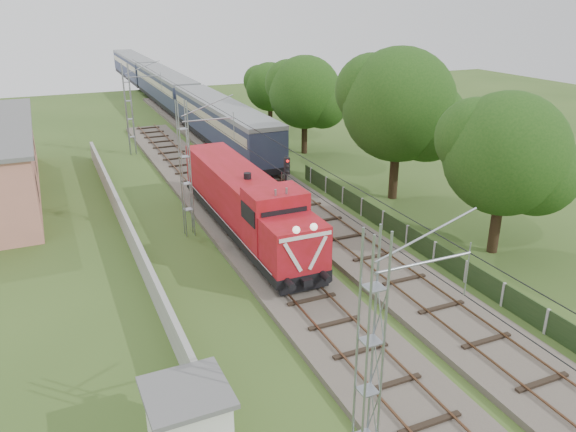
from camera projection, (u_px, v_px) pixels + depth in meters
name	position (u px, v px, depth m)	size (l,w,h in m)	color
ground	(327.00, 322.00, 24.50)	(140.00, 140.00, 0.00)	#334C1C
track_main	(267.00, 256.00, 30.40)	(4.20, 70.00, 0.45)	#6B6054
track_side	(265.00, 178.00, 43.35)	(4.20, 80.00, 0.45)	#6B6054
catenary	(186.00, 169.00, 32.14)	(3.31, 70.00, 8.00)	gray
boundary_wall	(129.00, 232.00, 32.01)	(0.25, 40.00, 1.50)	#9E9E99
fence	(435.00, 252.00, 29.85)	(0.12, 32.00, 1.20)	black
locomotive	(246.00, 202.00, 32.51)	(2.89, 16.49, 4.19)	black
coach_rake	(165.00, 86.00, 71.89)	(3.19, 71.11, 3.69)	black
signal_post	(287.00, 180.00, 33.15)	(0.51, 0.40, 4.60)	black
relay_hut	(189.00, 424.00, 16.85)	(2.51, 2.51, 2.56)	silver
tree_a	(507.00, 155.00, 29.34)	(6.85, 6.53, 8.89)	#392717
tree_b	(400.00, 106.00, 37.36)	(8.00, 7.62, 10.37)	#392717
tree_c	(306.00, 93.00, 49.10)	(6.67, 6.35, 8.65)	#392717
tree_d	(271.00, 87.00, 59.31)	(5.35, 5.09, 6.93)	#392717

